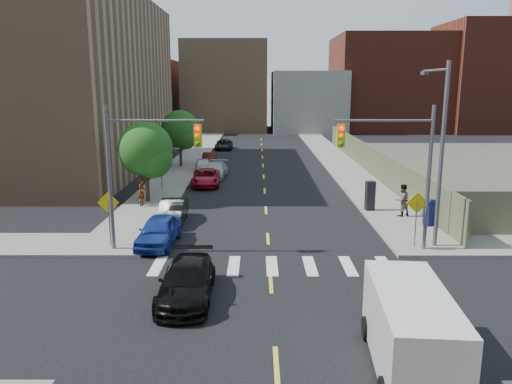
{
  "coord_description": "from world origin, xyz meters",
  "views": [
    {
      "loc": [
        -0.55,
        -17.01,
        7.93
      ],
      "look_at": [
        -0.63,
        10.36,
        2.0
      ],
      "focal_mm": 35.0,
      "sensor_mm": 36.0,
      "label": 1
    }
  ],
  "objects_px": {
    "parked_car_blue": "(159,231)",
    "parked_car_white": "(203,166)",
    "parked_car_maroon": "(209,159)",
    "parked_car_grey": "(224,144)",
    "black_sedan": "(187,281)",
    "payphone": "(370,196)",
    "cargo_van": "(409,326)",
    "pedestrian_east": "(402,200)",
    "pedestrian_west": "(142,192)",
    "parked_car_black": "(173,211)",
    "parked_car_silver": "(215,170)",
    "mailbox": "(430,213)",
    "parked_car_red": "(206,177)"
  },
  "relations": [
    {
      "from": "parked_car_blue",
      "to": "parked_car_grey",
      "type": "relative_size",
      "value": 0.97
    },
    {
      "from": "parked_car_silver",
      "to": "parked_car_maroon",
      "type": "distance_m",
      "value": 6.67
    },
    {
      "from": "cargo_van",
      "to": "pedestrian_east",
      "type": "bearing_deg",
      "value": 79.43
    },
    {
      "from": "cargo_van",
      "to": "pedestrian_west",
      "type": "relative_size",
      "value": 2.93
    },
    {
      "from": "parked_car_maroon",
      "to": "pedestrian_east",
      "type": "distance_m",
      "value": 24.09
    },
    {
      "from": "parked_car_blue",
      "to": "black_sedan",
      "type": "bearing_deg",
      "value": -67.29
    },
    {
      "from": "black_sedan",
      "to": "pedestrian_west",
      "type": "distance_m",
      "value": 14.96
    },
    {
      "from": "parked_car_white",
      "to": "parked_car_maroon",
      "type": "relative_size",
      "value": 1.01
    },
    {
      "from": "parked_car_grey",
      "to": "parked_car_maroon",
      "type": "bearing_deg",
      "value": -93.21
    },
    {
      "from": "parked_car_maroon",
      "to": "parked_car_grey",
      "type": "relative_size",
      "value": 0.86
    },
    {
      "from": "parked_car_silver",
      "to": "parked_car_grey",
      "type": "distance_m",
      "value": 19.16
    },
    {
      "from": "parked_car_red",
      "to": "mailbox",
      "type": "bearing_deg",
      "value": -44.0
    },
    {
      "from": "pedestrian_east",
      "to": "parked_car_grey",
      "type": "bearing_deg",
      "value": -91.33
    },
    {
      "from": "parked_car_black",
      "to": "parked_car_grey",
      "type": "xyz_separation_m",
      "value": [
        0.79,
        33.47,
        -0.05
      ]
    },
    {
      "from": "parked_car_blue",
      "to": "parked_car_white",
      "type": "bearing_deg",
      "value": 93.15
    },
    {
      "from": "cargo_van",
      "to": "pedestrian_west",
      "type": "height_order",
      "value": "cargo_van"
    },
    {
      "from": "parked_car_blue",
      "to": "cargo_van",
      "type": "xyz_separation_m",
      "value": [
        9.25,
        -11.04,
        0.5
      ]
    },
    {
      "from": "parked_car_white",
      "to": "black_sedan",
      "type": "bearing_deg",
      "value": -91.18
    },
    {
      "from": "parked_car_black",
      "to": "cargo_van",
      "type": "relative_size",
      "value": 0.76
    },
    {
      "from": "parked_car_blue",
      "to": "parked_car_red",
      "type": "height_order",
      "value": "parked_car_blue"
    },
    {
      "from": "parked_car_grey",
      "to": "mailbox",
      "type": "height_order",
      "value": "mailbox"
    },
    {
      "from": "payphone",
      "to": "black_sedan",
      "type": "bearing_deg",
      "value": -135.03
    },
    {
      "from": "mailbox",
      "to": "payphone",
      "type": "relative_size",
      "value": 0.81
    },
    {
      "from": "parked_car_blue",
      "to": "payphone",
      "type": "relative_size",
      "value": 2.32
    },
    {
      "from": "parked_car_blue",
      "to": "parked_car_silver",
      "type": "relative_size",
      "value": 0.94
    },
    {
      "from": "parked_car_red",
      "to": "black_sedan",
      "type": "xyz_separation_m",
      "value": [
        1.45,
        -21.51,
        0.04
      ]
    },
    {
      "from": "parked_car_black",
      "to": "payphone",
      "type": "bearing_deg",
      "value": 9.88
    },
    {
      "from": "black_sedan",
      "to": "payphone",
      "type": "xyz_separation_m",
      "value": [
        9.73,
        13.03,
        0.38
      ]
    },
    {
      "from": "parked_car_black",
      "to": "cargo_van",
      "type": "xyz_separation_m",
      "value": [
        9.25,
        -15.24,
        0.57
      ]
    },
    {
      "from": "parked_car_black",
      "to": "parked_car_white",
      "type": "xyz_separation_m",
      "value": [
        0.0,
        16.67,
        -0.01
      ]
    },
    {
      "from": "parked_car_maroon",
      "to": "payphone",
      "type": "relative_size",
      "value": 2.04
    },
    {
      "from": "pedestrian_east",
      "to": "parked_car_maroon",
      "type": "bearing_deg",
      "value": -78.84
    },
    {
      "from": "parked_car_maroon",
      "to": "black_sedan",
      "type": "relative_size",
      "value": 0.79
    },
    {
      "from": "parked_car_black",
      "to": "mailbox",
      "type": "bearing_deg",
      "value": -5.53
    },
    {
      "from": "parked_car_black",
      "to": "parked_car_maroon",
      "type": "height_order",
      "value": "parked_car_black"
    },
    {
      "from": "parked_car_maroon",
      "to": "black_sedan",
      "type": "bearing_deg",
      "value": -87.41
    },
    {
      "from": "parked_car_maroon",
      "to": "pedestrian_west",
      "type": "bearing_deg",
      "value": -100.25
    },
    {
      "from": "parked_car_red",
      "to": "payphone",
      "type": "bearing_deg",
      "value": -40.3
    },
    {
      "from": "parked_car_red",
      "to": "pedestrian_east",
      "type": "distance_m",
      "value": 16.19
    },
    {
      "from": "parked_car_white",
      "to": "parked_car_maroon",
      "type": "height_order",
      "value": "parked_car_white"
    },
    {
      "from": "cargo_van",
      "to": "parked_car_maroon",
      "type": "bearing_deg",
      "value": 108.77
    },
    {
      "from": "parked_car_silver",
      "to": "pedestrian_west",
      "type": "bearing_deg",
      "value": -105.25
    },
    {
      "from": "parked_car_red",
      "to": "parked_car_grey",
      "type": "relative_size",
      "value": 1.06
    },
    {
      "from": "parked_car_white",
      "to": "pedestrian_west",
      "type": "bearing_deg",
      "value": -107.07
    },
    {
      "from": "pedestrian_east",
      "to": "payphone",
      "type": "bearing_deg",
      "value": -64.62
    },
    {
      "from": "parked_car_white",
      "to": "parked_car_maroon",
      "type": "bearing_deg",
      "value": 81.85
    },
    {
      "from": "parked_car_white",
      "to": "pedestrian_west",
      "type": "relative_size",
      "value": 2.14
    },
    {
      "from": "parked_car_black",
      "to": "pedestrian_east",
      "type": "bearing_deg",
      "value": 2.66
    },
    {
      "from": "parked_car_white",
      "to": "black_sedan",
      "type": "height_order",
      "value": "black_sedan"
    },
    {
      "from": "parked_car_maroon",
      "to": "parked_car_grey",
      "type": "bearing_deg",
      "value": 85.84
    }
  ]
}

